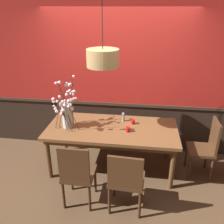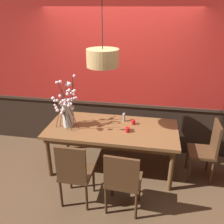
{
  "view_description": "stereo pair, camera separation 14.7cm",
  "coord_description": "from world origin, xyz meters",
  "views": [
    {
      "loc": [
        0.45,
        -3.31,
        2.51
      ],
      "look_at": [
        0.0,
        0.0,
        1.02
      ],
      "focal_mm": 38.36,
      "sensor_mm": 36.0,
      "label": 1
    },
    {
      "loc": [
        0.6,
        -3.29,
        2.51
      ],
      "look_at": [
        0.0,
        0.0,
        1.02
      ],
      "focal_mm": 38.36,
      "sensor_mm": 36.0,
      "label": 2
    }
  ],
  "objects": [
    {
      "name": "chair_near_side_left",
      "position": [
        -0.34,
        -0.88,
        0.53
      ],
      "size": [
        0.41,
        0.42,
        0.96
      ],
      "color": "#4C301C",
      "rests_on": "ground"
    },
    {
      "name": "chair_far_side_right",
      "position": [
        0.33,
        0.91,
        0.5
      ],
      "size": [
        0.44,
        0.41,
        0.88
      ],
      "color": "#4C301C",
      "rests_on": "ground"
    },
    {
      "name": "candle_holder_nearer_center",
      "position": [
        0.32,
        0.18,
        0.79
      ],
      "size": [
        0.07,
        0.07,
        0.07
      ],
      "color": "red",
      "rests_on": "dining_table"
    },
    {
      "name": "pendant_lamp",
      "position": [
        -0.12,
        -0.06,
        1.85
      ],
      "size": [
        0.45,
        0.45,
        1.0
      ],
      "color": "tan"
    },
    {
      "name": "vase_with_blossoms",
      "position": [
        -0.7,
        -0.07,
        1.0
      ],
      "size": [
        0.45,
        0.54,
        0.82
      ],
      "color": "silver",
      "rests_on": "dining_table"
    },
    {
      "name": "chair_head_east_end",
      "position": [
        1.47,
        0.01,
        0.53
      ],
      "size": [
        0.39,
        0.41,
        0.96
      ],
      "color": "#4C301C",
      "rests_on": "ground"
    },
    {
      "name": "candle_holder_nearer_edge",
      "position": [
        0.26,
        -0.1,
        0.79
      ],
      "size": [
        0.07,
        0.07,
        0.07
      ],
      "color": "red",
      "rests_on": "dining_table"
    },
    {
      "name": "dining_table",
      "position": [
        0.0,
        0.0,
        0.67
      ],
      "size": [
        2.05,
        0.97,
        0.75
      ],
      "color": "brown",
      "rests_on": "ground"
    },
    {
      "name": "back_wall",
      "position": [
        0.0,
        0.7,
        1.36
      ],
      "size": [
        6.03,
        0.14,
        2.73
      ],
      "color": "#2D2119",
      "rests_on": "ground"
    },
    {
      "name": "ground_plane",
      "position": [
        0.0,
        0.0,
        0.0
      ],
      "size": [
        24.0,
        24.0,
        0.0
      ],
      "primitive_type": "plane",
      "color": "brown"
    },
    {
      "name": "condiment_bottle",
      "position": [
        0.15,
        0.26,
        0.82
      ],
      "size": [
        0.05,
        0.05,
        0.14
      ],
      "color": "#ADADB2",
      "rests_on": "dining_table"
    },
    {
      "name": "chair_far_side_left",
      "position": [
        -0.29,
        0.87,
        0.5
      ],
      "size": [
        0.44,
        0.42,
        0.88
      ],
      "color": "#4C301C",
      "rests_on": "ground"
    },
    {
      "name": "chair_near_side_right",
      "position": [
        0.3,
        -0.91,
        0.52
      ],
      "size": [
        0.47,
        0.42,
        0.91
      ],
      "color": "#4C301C",
      "rests_on": "ground"
    }
  ]
}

